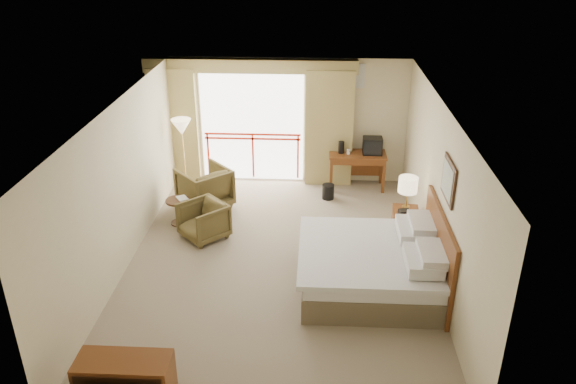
# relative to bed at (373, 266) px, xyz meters

# --- Properties ---
(floor) EXTENTS (7.00, 7.00, 0.00)m
(floor) POSITION_rel_bed_xyz_m (-1.50, 0.60, -0.38)
(floor) COLOR #807057
(floor) RESTS_ON ground
(ceiling) EXTENTS (7.00, 7.00, 0.00)m
(ceiling) POSITION_rel_bed_xyz_m (-1.50, 0.60, 2.32)
(ceiling) COLOR white
(ceiling) RESTS_ON wall_back
(wall_back) EXTENTS (5.00, 0.00, 5.00)m
(wall_back) POSITION_rel_bed_xyz_m (-1.50, 4.10, 0.97)
(wall_back) COLOR beige
(wall_back) RESTS_ON ground
(wall_front) EXTENTS (5.00, 0.00, 5.00)m
(wall_front) POSITION_rel_bed_xyz_m (-1.50, -2.90, 0.97)
(wall_front) COLOR beige
(wall_front) RESTS_ON ground
(wall_left) EXTENTS (0.00, 7.00, 7.00)m
(wall_left) POSITION_rel_bed_xyz_m (-4.00, 0.60, 0.97)
(wall_left) COLOR beige
(wall_left) RESTS_ON ground
(wall_right) EXTENTS (0.00, 7.00, 7.00)m
(wall_right) POSITION_rel_bed_xyz_m (1.00, 0.60, 0.97)
(wall_right) COLOR beige
(wall_right) RESTS_ON ground
(balcony_door) EXTENTS (2.40, 0.00, 2.40)m
(balcony_door) POSITION_rel_bed_xyz_m (-2.30, 4.08, 0.82)
(balcony_door) COLOR white
(balcony_door) RESTS_ON wall_back
(balcony_railing) EXTENTS (2.09, 0.03, 1.02)m
(balcony_railing) POSITION_rel_bed_xyz_m (-2.30, 4.06, 0.44)
(balcony_railing) COLOR red
(balcony_railing) RESTS_ON wall_back
(curtain_left) EXTENTS (1.00, 0.26, 2.50)m
(curtain_left) POSITION_rel_bed_xyz_m (-3.95, 3.95, 0.87)
(curtain_left) COLOR olive
(curtain_left) RESTS_ON wall_back
(curtain_right) EXTENTS (1.00, 0.26, 2.50)m
(curtain_right) POSITION_rel_bed_xyz_m (-0.65, 3.95, 0.87)
(curtain_right) COLOR olive
(curtain_right) RESTS_ON wall_back
(valance) EXTENTS (4.40, 0.22, 0.28)m
(valance) POSITION_rel_bed_xyz_m (-2.30, 3.98, 2.17)
(valance) COLOR olive
(valance) RESTS_ON wall_back
(hvac_vent) EXTENTS (0.50, 0.04, 0.50)m
(hvac_vent) POSITION_rel_bed_xyz_m (-0.20, 4.07, 1.97)
(hvac_vent) COLOR silver
(hvac_vent) RESTS_ON wall_back
(bed) EXTENTS (2.13, 2.06, 0.97)m
(bed) POSITION_rel_bed_xyz_m (0.00, 0.00, 0.00)
(bed) COLOR brown
(bed) RESTS_ON floor
(headboard) EXTENTS (0.06, 2.10, 1.30)m
(headboard) POSITION_rel_bed_xyz_m (0.96, 0.00, 0.27)
(headboard) COLOR #572912
(headboard) RESTS_ON wall_right
(framed_art) EXTENTS (0.04, 0.72, 0.60)m
(framed_art) POSITION_rel_bed_xyz_m (0.97, 0.00, 1.47)
(framed_art) COLOR black
(framed_art) RESTS_ON wall_right
(nightstand) EXTENTS (0.48, 0.56, 0.64)m
(nightstand) POSITION_rel_bed_xyz_m (0.68, 1.42, -0.06)
(nightstand) COLOR #572912
(nightstand) RESTS_ON floor
(table_lamp) EXTENTS (0.33, 0.33, 0.59)m
(table_lamp) POSITION_rel_bed_xyz_m (0.68, 1.47, 0.71)
(table_lamp) COLOR tan
(table_lamp) RESTS_ON nightstand
(phone) EXTENTS (0.21, 0.18, 0.08)m
(phone) POSITION_rel_bed_xyz_m (0.63, 1.27, 0.30)
(phone) COLOR black
(phone) RESTS_ON nightstand
(desk) EXTENTS (1.20, 0.58, 0.78)m
(desk) POSITION_rel_bed_xyz_m (-0.03, 3.78, 0.23)
(desk) COLOR #572912
(desk) RESTS_ON floor
(tv) EXTENTS (0.40, 0.32, 0.36)m
(tv) POSITION_rel_bed_xyz_m (0.27, 3.72, 0.58)
(tv) COLOR black
(tv) RESTS_ON desk
(coffee_maker) EXTENTS (0.14, 0.14, 0.26)m
(coffee_maker) POSITION_rel_bed_xyz_m (-0.38, 3.73, 0.53)
(coffee_maker) COLOR black
(coffee_maker) RESTS_ON desk
(cup) EXTENTS (0.09, 0.09, 0.11)m
(cup) POSITION_rel_bed_xyz_m (-0.23, 3.68, 0.46)
(cup) COLOR white
(cup) RESTS_ON desk
(wastebasket) EXTENTS (0.31, 0.31, 0.31)m
(wastebasket) POSITION_rel_bed_xyz_m (-0.65, 3.14, -0.22)
(wastebasket) COLOR black
(wastebasket) RESTS_ON floor
(armchair_far) EXTENTS (1.27, 1.27, 0.83)m
(armchair_far) POSITION_rel_bed_xyz_m (-3.12, 2.64, -0.38)
(armchair_far) COLOR #473B1E
(armchair_far) RESTS_ON floor
(armchair_near) EXTENTS (1.04, 1.04, 0.68)m
(armchair_near) POSITION_rel_bed_xyz_m (-2.90, 1.39, -0.38)
(armchair_near) COLOR #473B1E
(armchair_near) RESTS_ON floor
(side_table) EXTENTS (0.46, 0.46, 0.50)m
(side_table) POSITION_rel_bed_xyz_m (-3.47, 1.89, -0.04)
(side_table) COLOR black
(side_table) RESTS_ON floor
(book) EXTENTS (0.27, 0.29, 0.02)m
(book) POSITION_rel_bed_xyz_m (-3.47, 1.89, 0.13)
(book) COLOR white
(book) RESTS_ON side_table
(floor_lamp) EXTENTS (0.41, 0.41, 1.60)m
(floor_lamp) POSITION_rel_bed_xyz_m (-3.65, 3.33, 1.00)
(floor_lamp) COLOR tan
(floor_lamp) RESTS_ON floor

